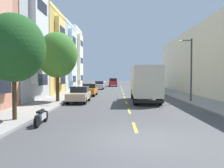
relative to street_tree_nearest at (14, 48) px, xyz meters
The scene contains 19 objects.
ground_plane 27.96m from the street_tree_nearest, 76.63° to the left, with size 160.00×160.00×0.00m, color #424244.
sidewalk_left 25.24m from the street_tree_nearest, 91.61° to the left, with size 3.20×120.00×0.14m, color gray.
sidewalk_right 28.61m from the street_tree_nearest, 61.56° to the left, with size 3.20×120.00×0.14m, color gray.
lane_centerline_dashes 22.71m from the street_tree_nearest, 73.37° to the left, with size 0.14×47.20×0.01m.
townhouse_third_mustard 19.43m from the street_tree_nearest, 113.40° to the left, with size 11.60×7.73×11.25m.
townhouse_fourth_powder_blue 27.03m from the street_tree_nearest, 107.64° to the left, with size 12.57×7.73×11.37m.
townhouse_fifth_cream 34.73m from the street_tree_nearest, 103.96° to the left, with size 12.94×7.73×12.17m.
street_tree_nearest is the anchor object (origin of this frame).
street_tree_second 8.67m from the street_tree_nearest, 90.00° to the left, with size 3.68×3.68×6.39m.
street_lamp 15.40m from the street_tree_nearest, 36.81° to the left, with size 1.35×0.28×5.84m.
delivery_box_truck 12.61m from the street_tree_nearest, 48.80° to the left, with size 2.57×7.38×3.39m.
parked_hatchback_orange 16.41m from the street_tree_nearest, 82.70° to the left, with size 1.83×4.04×1.50m.
parked_suv_burgundy 24.32m from the street_tree_nearest, 63.73° to the left, with size 2.08×4.85×1.93m.
parked_pickup_teal 45.21m from the street_tree_nearest, 76.34° to the left, with size 2.01×5.30×1.73m.
parked_hatchback_champagne 9.63m from the street_tree_nearest, 77.39° to the left, with size 1.76×4.01×1.50m.
parked_hatchback_silver 29.80m from the street_tree_nearest, 85.77° to the left, with size 1.78×4.02×1.50m.
parked_hatchback_white 29.58m from the street_tree_nearest, 68.24° to the left, with size 1.77×4.01×1.50m.
moving_red_sedan 41.63m from the street_tree_nearest, 83.64° to the left, with size 1.95×4.80×1.93m.
parked_motorcycle 3.97m from the street_tree_nearest, 18.32° to the right, with size 0.62×2.05×0.90m.
Camera 1 is at (-0.85, -8.69, 2.50)m, focal length 35.53 mm.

